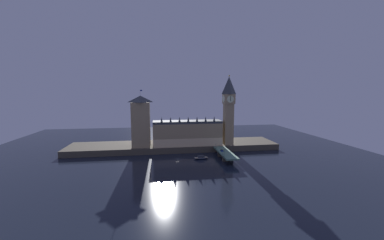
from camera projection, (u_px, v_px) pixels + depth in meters
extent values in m
plane|color=black|center=(178.00, 159.00, 216.98)|extent=(400.00, 400.00, 0.00)
cube|color=#4C4438|center=(174.00, 146.00, 254.90)|extent=(220.00, 42.00, 6.10)
cube|color=tan|center=(187.00, 134.00, 246.21)|extent=(71.14, 19.03, 23.08)
cube|color=beige|center=(189.00, 143.00, 237.65)|extent=(71.14, 0.20, 8.31)
cube|color=#383D42|center=(187.00, 122.00, 244.66)|extent=(71.14, 17.51, 2.40)
cone|color=#383D42|center=(162.00, 120.00, 232.37)|extent=(2.40, 2.40, 5.08)
cone|color=#383D42|center=(171.00, 120.00, 233.67)|extent=(2.40, 2.40, 5.08)
cone|color=#383D42|center=(180.00, 119.00, 234.97)|extent=(2.40, 2.40, 5.08)
cone|color=#383D42|center=(188.00, 119.00, 236.27)|extent=(2.40, 2.40, 5.08)
cone|color=#383D42|center=(197.00, 119.00, 237.57)|extent=(2.40, 2.40, 5.08)
cone|color=#383D42|center=(206.00, 119.00, 238.86)|extent=(2.40, 2.40, 5.08)
cone|color=#383D42|center=(214.00, 119.00, 240.16)|extent=(2.40, 2.40, 5.08)
cube|color=tan|center=(228.00, 124.00, 247.48)|extent=(9.28, 9.28, 42.98)
cube|color=tan|center=(229.00, 99.00, 244.25)|extent=(10.95, 10.95, 10.11)
cylinder|color=beige|center=(230.00, 99.00, 238.75)|extent=(7.17, 0.25, 7.17)
cylinder|color=beige|center=(227.00, 99.00, 249.75)|extent=(7.17, 0.25, 7.17)
cylinder|color=beige|center=(234.00, 99.00, 245.07)|extent=(0.25, 7.17, 7.17)
cylinder|color=beige|center=(224.00, 99.00, 243.44)|extent=(0.25, 7.17, 7.17)
cube|color=black|center=(230.00, 99.00, 238.51)|extent=(0.36, 0.10, 5.38)
pyramid|color=#383D42|center=(229.00, 85.00, 242.55)|extent=(10.95, 10.95, 17.96)
sphere|color=gold|center=(229.00, 76.00, 241.36)|extent=(1.60, 1.60, 1.60)
cube|color=tan|center=(141.00, 124.00, 238.41)|extent=(17.95, 17.95, 45.10)
pyramid|color=#383D42|center=(140.00, 99.00, 235.26)|extent=(18.31, 18.31, 6.57)
cylinder|color=#99999E|center=(140.00, 93.00, 234.50)|extent=(0.24, 0.24, 6.00)
cube|color=navy|center=(141.00, 90.00, 234.41)|extent=(2.00, 0.08, 1.20)
cube|color=slate|center=(225.00, 153.00, 217.83)|extent=(11.43, 46.00, 1.40)
cube|color=#4C4438|center=(228.00, 158.00, 210.68)|extent=(9.72, 3.20, 4.78)
cube|color=#4C4438|center=(223.00, 154.00, 225.74)|extent=(9.72, 3.20, 4.78)
cube|color=navy|center=(222.00, 151.00, 220.47)|extent=(1.95, 4.79, 0.82)
cube|color=black|center=(222.00, 150.00, 220.39)|extent=(1.60, 2.16, 0.45)
cylinder|color=black|center=(220.00, 150.00, 221.82)|extent=(0.22, 0.64, 0.64)
cylinder|color=black|center=(222.00, 150.00, 222.09)|extent=(0.22, 0.64, 0.64)
cylinder|color=black|center=(221.00, 151.00, 218.91)|extent=(0.22, 0.64, 0.64)
cylinder|color=black|center=(223.00, 151.00, 219.18)|extent=(0.22, 0.64, 0.64)
cylinder|color=black|center=(223.00, 154.00, 207.66)|extent=(0.28, 0.28, 0.85)
cylinder|color=#47384C|center=(223.00, 154.00, 207.56)|extent=(0.38, 0.38, 0.71)
sphere|color=tan|center=(223.00, 153.00, 207.50)|extent=(0.23, 0.23, 0.23)
cylinder|color=black|center=(216.00, 148.00, 231.28)|extent=(0.28, 0.28, 0.87)
cylinder|color=gray|center=(216.00, 147.00, 231.18)|extent=(0.38, 0.38, 0.73)
sphere|color=tan|center=(216.00, 147.00, 231.13)|extent=(0.24, 0.24, 0.24)
cylinder|color=#2D3333|center=(224.00, 156.00, 202.47)|extent=(0.56, 0.56, 0.50)
cylinder|color=#2D3333|center=(224.00, 153.00, 202.08)|extent=(0.18, 0.18, 5.95)
sphere|color=#F9E5A3|center=(224.00, 149.00, 201.65)|extent=(0.60, 0.60, 0.60)
sphere|color=#F9E5A3|center=(224.00, 149.00, 201.63)|extent=(0.44, 0.44, 0.44)
sphere|color=#F9E5A3|center=(225.00, 149.00, 201.76)|extent=(0.44, 0.44, 0.44)
cylinder|color=#2D3333|center=(231.00, 151.00, 218.51)|extent=(0.56, 0.56, 0.50)
cylinder|color=#2D3333|center=(231.00, 149.00, 218.18)|extent=(0.18, 0.18, 5.00)
sphere|color=#F9E5A3|center=(231.00, 145.00, 217.81)|extent=(0.60, 0.60, 0.60)
sphere|color=#F9E5A3|center=(231.00, 146.00, 217.78)|extent=(0.44, 0.44, 0.44)
sphere|color=#F9E5A3|center=(232.00, 146.00, 217.92)|extent=(0.44, 0.44, 0.44)
cylinder|color=#2D3333|center=(216.00, 148.00, 231.38)|extent=(0.56, 0.56, 0.50)
cylinder|color=#2D3333|center=(216.00, 146.00, 231.07)|extent=(0.18, 0.18, 4.57)
sphere|color=#F9E5A3|center=(216.00, 143.00, 230.73)|extent=(0.60, 0.60, 0.60)
sphere|color=#F9E5A3|center=(215.00, 143.00, 230.70)|extent=(0.44, 0.44, 0.44)
sphere|color=#F9E5A3|center=(216.00, 143.00, 230.83)|extent=(0.44, 0.44, 0.44)
ellipsoid|color=#1E2842|center=(201.00, 158.00, 216.33)|extent=(13.95, 6.06, 1.56)
cube|color=tan|center=(201.00, 157.00, 216.24)|extent=(12.23, 4.97, 0.24)
cube|color=#2D333D|center=(201.00, 157.00, 216.13)|extent=(6.37, 3.49, 1.56)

